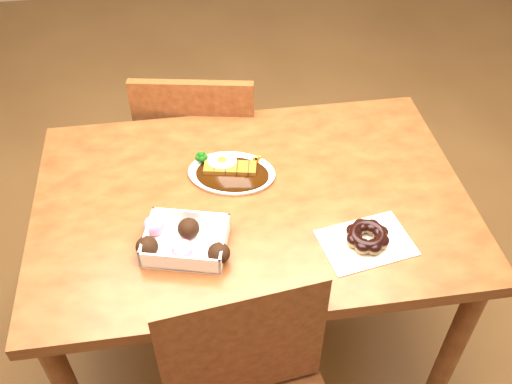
{
  "coord_description": "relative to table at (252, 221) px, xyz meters",
  "views": [
    {
      "loc": [
        -0.15,
        -1.12,
        1.86
      ],
      "look_at": [
        0.01,
        -0.05,
        0.81
      ],
      "focal_mm": 40.0,
      "sensor_mm": 36.0,
      "label": 1
    }
  ],
  "objects": [
    {
      "name": "ground",
      "position": [
        0.0,
        0.0,
        -0.65
      ],
      "size": [
        6.0,
        6.0,
        0.0
      ],
      "primitive_type": "plane",
      "color": "brown",
      "rests_on": "ground"
    },
    {
      "name": "pon_de_ring",
      "position": [
        0.27,
        -0.21,
        0.12
      ],
      "size": [
        0.25,
        0.2,
        0.04
      ],
      "rotation": [
        0.0,
        0.0,
        0.17
      ],
      "color": "silver",
      "rests_on": "table"
    },
    {
      "name": "donut_box",
      "position": [
        -0.2,
        -0.16,
        0.13
      ],
      "size": [
        0.24,
        0.2,
        0.06
      ],
      "rotation": [
        0.0,
        0.0,
        -0.26
      ],
      "color": "white",
      "rests_on": "table"
    },
    {
      "name": "chair_far",
      "position": [
        -0.11,
        0.54,
        -0.17
      ],
      "size": [
        0.49,
        0.49,
        0.87
      ],
      "rotation": [
        0.0,
        0.0,
        2.96
      ],
      "color": "#542510",
      "rests_on": "ground"
    },
    {
      "name": "table",
      "position": [
        0.0,
        0.0,
        0.0
      ],
      "size": [
        1.2,
        0.8,
        0.75
      ],
      "color": "#542510",
      "rests_on": "ground"
    },
    {
      "name": "katsu_curry_plate",
      "position": [
        -0.05,
        0.1,
        0.11
      ],
      "size": [
        0.29,
        0.24,
        0.05
      ],
      "rotation": [
        0.0,
        0.0,
        -0.27
      ],
      "color": "white",
      "rests_on": "table"
    }
  ]
}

